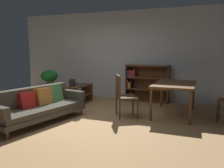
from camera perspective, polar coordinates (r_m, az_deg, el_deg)
ground_plane at (r=5.19m, az=-9.00°, el=-8.78°), size 8.16×8.16×0.00m
back_wall_panel at (r=7.42m, az=1.38°, el=6.95°), size 6.80×0.10×2.70m
fabric_couch at (r=5.23m, az=-17.68°, el=-4.94°), size 1.20×2.19×0.72m
media_console at (r=6.72m, az=-7.99°, el=-2.57°), size 0.37×1.01×0.54m
open_laptop at (r=6.79m, az=-8.32°, el=0.02°), size 0.47×0.36×0.06m
desk_speaker at (r=6.43m, az=-9.63°, el=0.29°), size 0.17×0.17×0.20m
potted_floor_plant at (r=7.17m, az=-14.94°, el=0.93°), size 0.49×0.52×0.93m
dining_table at (r=5.65m, az=14.97°, el=-0.49°), size 0.91×1.46×0.75m
dining_chair_far at (r=5.29m, az=2.74°, el=-2.44°), size 0.60×0.61×0.96m
bookshelf at (r=7.06m, az=8.06°, el=0.20°), size 1.27×0.29×1.08m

